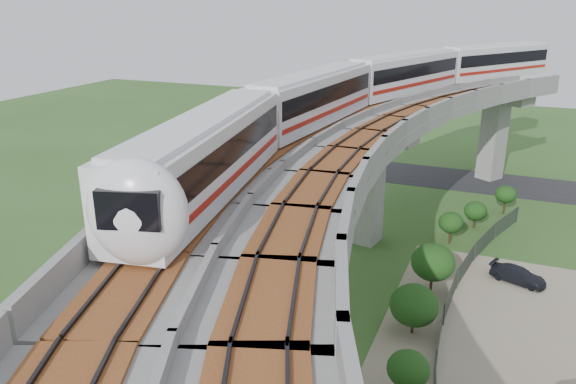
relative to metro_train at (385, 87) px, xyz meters
name	(u,v)px	position (x,y,z in m)	size (l,w,h in m)	color
ground	(311,299)	(-1.53, -11.80, -12.31)	(160.00, 160.00, 0.00)	#335321
dirt_lot	(542,366)	(12.47, -13.80, -12.29)	(18.00, 26.00, 0.04)	gray
asphalt_road	(402,173)	(-1.53, 18.20, -12.29)	(60.00, 8.00, 0.03)	#232326
viaduct	(375,175)	(2.32, -11.80, -3.26)	(19.58, 73.98, 11.40)	#99968E
metro_train	(385,87)	(0.00, 0.00, 0.00)	(17.52, 60.08, 3.64)	silver
fence	(466,319)	(8.23, -11.80, -11.56)	(3.87, 38.73, 1.50)	#2D382D
tree_0	(506,194)	(9.55, 9.17, -10.38)	(1.88, 1.88, 2.73)	#382314
tree_1	(475,211)	(7.33, 4.81, -10.76)	(1.92, 1.92, 2.37)	#382314
tree_2	(451,223)	(5.77, 0.64, -10.49)	(1.97, 1.97, 2.67)	#382314
tree_3	(433,262)	(5.64, -8.21, -9.95)	(2.88, 2.88, 3.59)	#382314
tree_4	(414,305)	(5.36, -13.30, -10.43)	(2.86, 2.86, 3.10)	#382314
tree_5	(408,369)	(6.22, -19.67, -10.20)	(2.06, 2.06, 3.00)	#382314
car_dark	(518,275)	(11.01, -4.27, -11.72)	(1.54, 3.78, 1.10)	black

